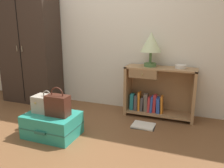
% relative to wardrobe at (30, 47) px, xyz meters
% --- Properties ---
extents(ground_plane, '(9.00, 9.00, 0.00)m').
position_rel_wardrobe_xyz_m(ground_plane, '(1.34, -1.20, -0.93)').
color(ground_plane, brown).
extents(back_wall, '(6.40, 0.10, 2.60)m').
position_rel_wardrobe_xyz_m(back_wall, '(1.34, 0.30, 0.37)').
color(back_wall, silver).
rests_on(back_wall, ground_plane).
extents(wardrobe, '(0.97, 0.47, 1.85)m').
position_rel_wardrobe_xyz_m(wardrobe, '(0.00, 0.00, 0.00)').
color(wardrobe, '#33261E').
rests_on(wardrobe, ground_plane).
extents(bookshelf, '(0.98, 0.34, 0.72)m').
position_rel_wardrobe_xyz_m(bookshelf, '(2.14, 0.07, -0.58)').
color(bookshelf, '#A37A51').
rests_on(bookshelf, ground_plane).
extents(table_lamp, '(0.29, 0.29, 0.48)m').
position_rel_wardrobe_xyz_m(table_lamp, '(2.03, 0.07, 0.11)').
color(table_lamp, '#4C7542').
rests_on(table_lamp, bookshelf).
extents(bowl, '(0.15, 0.15, 0.05)m').
position_rel_wardrobe_xyz_m(bowl, '(2.44, 0.08, -0.18)').
color(bowl, silver).
rests_on(bowl, bookshelf).
extents(suitcase_large, '(0.62, 0.46, 0.28)m').
position_rel_wardrobe_xyz_m(suitcase_large, '(1.10, -1.00, -0.79)').
color(suitcase_large, teal).
rests_on(suitcase_large, ground_plane).
extents(train_case, '(0.34, 0.20, 0.27)m').
position_rel_wardrobe_xyz_m(train_case, '(1.03, -0.97, -0.55)').
color(train_case, '#A89E8E').
rests_on(train_case, suitcase_large).
extents(handbag, '(0.27, 0.15, 0.34)m').
position_rel_wardrobe_xyz_m(handbag, '(1.20, -1.01, -0.53)').
color(handbag, '#472319').
rests_on(handbag, suitcase_large).
extents(bottle, '(0.08, 0.08, 0.21)m').
position_rel_wardrobe_xyz_m(bottle, '(0.69, -0.96, -0.83)').
color(bottle, white).
rests_on(bottle, ground_plane).
extents(open_book_on_floor, '(0.32, 0.26, 0.02)m').
position_rel_wardrobe_xyz_m(open_book_on_floor, '(2.06, -0.36, -0.92)').
color(open_book_on_floor, white).
rests_on(open_book_on_floor, ground_plane).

